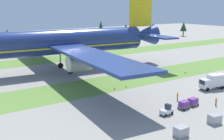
{
  "coord_description": "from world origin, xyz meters",
  "views": [
    {
      "loc": [
        -43.99,
        -25.58,
        19.96
      ],
      "look_at": [
        -5.05,
        32.28,
        4.0
      ],
      "focal_mm": 45.61,
      "sensor_mm": 36.0,
      "label": 1
    }
  ],
  "objects": [
    {
      "name": "cargo_dolly_second",
      "position": [
        0.25,
        10.69,
        0.92
      ],
      "size": [
        2.31,
        1.66,
        1.55
      ],
      "rotation": [
        0.0,
        0.0,
        1.65
      ],
      "color": "#A3A3A8",
      "rests_on": "ground"
    },
    {
      "name": "airliner",
      "position": [
        -10.36,
        54.25,
        9.09
      ],
      "size": [
        72.3,
        89.12,
        25.34
      ],
      "rotation": [
        0.0,
        0.0,
        1.48
      ],
      "color": "navy",
      "rests_on": "ground"
    },
    {
      "name": "ground_crew_loader",
      "position": [
        0.02,
        14.7,
        0.95
      ],
      "size": [
        0.41,
        0.44,
        1.74
      ],
      "rotation": [
        0.0,
        0.0,
        3.97
      ],
      "color": "black",
      "rests_on": "ground"
    },
    {
      "name": "cargo_dolly_lead",
      "position": [
        -2.65,
        10.48,
        0.92
      ],
      "size": [
        2.31,
        1.66,
        1.55
      ],
      "rotation": [
        0.0,
        0.0,
        1.65
      ],
      "color": "#A3A3A8",
      "rests_on": "ground"
    },
    {
      "name": "uld_container_1",
      "position": [
        -3.7,
        2.59,
        0.79
      ],
      "size": [
        2.2,
        1.85,
        1.57
      ],
      "primitive_type": "cube",
      "rotation": [
        0.0,
        0.0,
        -0.13
      ],
      "color": "#A3A3A8",
      "rests_on": "ground"
    },
    {
      "name": "grass_strip_near",
      "position": [
        0.0,
        34.35,
        0.0
      ],
      "size": [
        320.0,
        14.11,
        0.01
      ],
      "primitive_type": "cube",
      "color": "olive",
      "rests_on": "ground"
    },
    {
      "name": "distant_tree_line",
      "position": [
        -11.59,
        104.68,
        6.7
      ],
      "size": [
        201.88,
        10.4,
        12.53
      ],
      "color": "#4C3823",
      "rests_on": "ground"
    },
    {
      "name": "baggage_tug",
      "position": [
        -7.66,
        10.11,
        0.81
      ],
      "size": [
        2.69,
        1.49,
        1.97
      ],
      "rotation": [
        0.0,
        0.0,
        1.65
      ],
      "color": "silver",
      "rests_on": "ground"
    },
    {
      "name": "uld_container_0",
      "position": [
        -12.23,
        2.39,
        0.79
      ],
      "size": [
        2.0,
        1.6,
        1.57
      ],
      "primitive_type": "cube",
      "rotation": [
        0.0,
        0.0,
        0.0
      ],
      "color": "#A3A3A8",
      "rests_on": "ground"
    },
    {
      "name": "taxiway_marker_1",
      "position": [
        20.17,
        30.55,
        0.31
      ],
      "size": [
        0.44,
        0.44,
        0.63
      ],
      "primitive_type": "cone",
      "color": "orange",
      "rests_on": "ground"
    },
    {
      "name": "taxiway_marker_2",
      "position": [
        -3.26,
        28.73,
        0.23
      ],
      "size": [
        0.44,
        0.44,
        0.46
      ],
      "primitive_type": "cone",
      "color": "orange",
      "rests_on": "ground"
    },
    {
      "name": "catering_truck",
      "position": [
        13.63,
        15.83,
        1.95
      ],
      "size": [
        7.29,
        3.73,
        3.58
      ],
      "rotation": [
        0.0,
        0.0,
        1.36
      ],
      "color": "silver",
      "rests_on": "ground"
    },
    {
      "name": "grass_strip_far",
      "position": [
        0.0,
        74.57,
        0.0
      ],
      "size": [
        320.0,
        14.11,
        0.01
      ],
      "primitive_type": "cube",
      "color": "olive",
      "rests_on": "ground"
    },
    {
      "name": "ground_crew_marshaller",
      "position": [
        4.07,
        8.0,
        0.95
      ],
      "size": [
        0.41,
        0.44,
        1.74
      ],
      "rotation": [
        0.0,
        0.0,
        3.98
      ],
      "color": "black",
      "rests_on": "ground"
    },
    {
      "name": "taxiway_marker_0",
      "position": [
        -6.68,
        28.7,
        0.28
      ],
      "size": [
        0.44,
        0.44,
        0.56
      ],
      "primitive_type": "cone",
      "color": "orange",
      "rests_on": "ground"
    }
  ]
}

